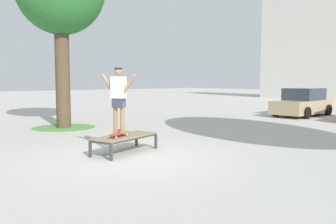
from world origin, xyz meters
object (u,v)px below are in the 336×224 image
(skateboard, at_px, (119,134))
(skater, at_px, (119,95))
(car_tan, at_px, (303,103))
(skate_box, at_px, (125,137))

(skateboard, xyz_separation_m, skater, (-0.00, 0.00, 0.99))
(skater, distance_m, car_tan, 13.27)
(skateboard, bearing_deg, skate_box, 106.08)
(skate_box, distance_m, car_tan, 13.02)
(car_tan, bearing_deg, skater, -80.92)
(skate_box, relative_size, car_tan, 0.47)
(skate_box, height_order, skater, skater)
(skater, relative_size, car_tan, 0.39)
(skate_box, xyz_separation_m, skater, (0.06, -0.22, 1.12))
(skateboard, bearing_deg, skater, 117.61)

